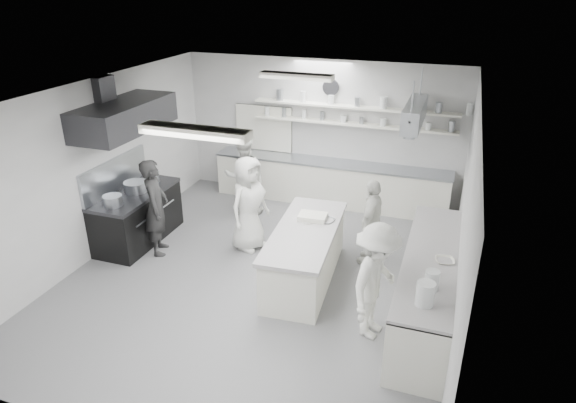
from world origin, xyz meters
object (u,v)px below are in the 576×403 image
(back_counter, at_px, (329,183))
(stove, at_px, (138,218))
(cook_back, at_px, (244,176))
(right_counter, at_px, (428,287))
(prep_island, at_px, (305,256))
(cook_stove, at_px, (156,207))

(back_counter, bearing_deg, stove, -136.01)
(cook_back, bearing_deg, stove, 27.26)
(stove, distance_m, cook_back, 2.26)
(back_counter, distance_m, right_counter, 4.13)
(back_counter, bearing_deg, right_counter, -55.35)
(prep_island, bearing_deg, right_counter, -13.64)
(stove, height_order, right_counter, right_counter)
(right_counter, bearing_deg, back_counter, 124.65)
(stove, height_order, cook_back, cook_back)
(prep_island, distance_m, cook_stove, 2.74)
(stove, height_order, cook_stove, cook_stove)
(prep_island, bearing_deg, back_counter, 93.73)
(stove, xyz_separation_m, cook_back, (1.37, 1.76, 0.36))
(prep_island, relative_size, cook_stove, 1.33)
(stove, distance_m, right_counter, 5.28)
(prep_island, relative_size, cook_back, 1.42)
(cook_stove, bearing_deg, cook_back, -44.71)
(back_counter, relative_size, cook_back, 3.08)
(back_counter, bearing_deg, cook_stove, -126.98)
(stove, xyz_separation_m, right_counter, (5.25, -0.60, 0.02))
(cook_back, bearing_deg, prep_island, 108.77)
(stove, height_order, back_counter, back_counter)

